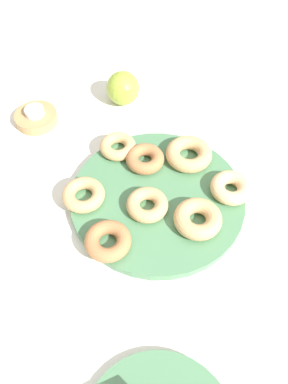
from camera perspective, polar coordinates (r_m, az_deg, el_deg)
name	(u,v)px	position (r m, az deg, el deg)	size (l,w,h in m)	color
ground_plane	(157,200)	(0.76, 1.98, -1.24)	(2.40, 2.40, 0.00)	white
donut_plate	(157,198)	(0.75, 1.99, -0.86)	(0.34, 0.34, 0.02)	#4C7F56
donut_0	(147,205)	(0.72, 0.47, -1.90)	(0.08, 0.08, 0.03)	tan
donut_1	(145,159)	(0.79, 0.15, 4.92)	(0.08, 0.08, 0.03)	#B27547
donut_2	(189,154)	(0.80, 6.64, 5.59)	(0.10, 0.10, 0.03)	tan
donut_3	(84,195)	(0.74, -8.93, -0.41)	(0.08, 0.08, 0.02)	tan
donut_4	(231,188)	(0.76, 12.71, 0.62)	(0.08, 0.08, 0.03)	#EABC84
donut_5	(108,241)	(0.68, -5.37, -7.21)	(0.08, 0.08, 0.03)	#B27547
donut_6	(198,219)	(0.71, 7.94, -3.93)	(0.09, 0.09, 0.03)	tan
donut_7	(118,146)	(0.82, -3.89, 6.75)	(0.08, 0.08, 0.02)	tan
candle_holder	(36,118)	(0.94, -15.64, 10.52)	(0.10, 0.10, 0.02)	tan
tealight	(34,112)	(0.92, -15.89, 11.37)	(0.04, 0.04, 0.01)	silver
apple	(123,88)	(0.94, -3.14, 15.09)	(0.08, 0.08, 0.08)	#93AD38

